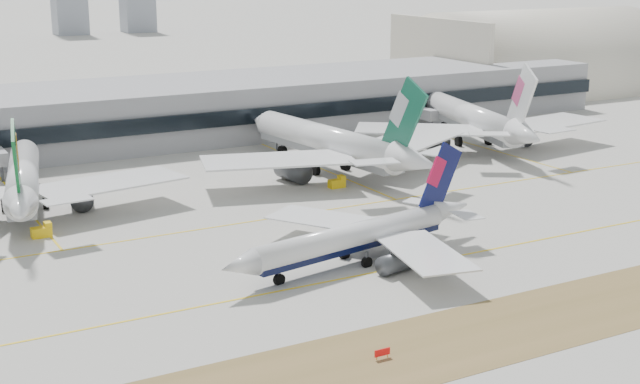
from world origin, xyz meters
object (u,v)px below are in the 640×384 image
widebody_china_air (476,121)px  taxiing_airliner (360,236)px  widebody_eva (23,181)px  widebody_cathay (333,144)px  hangar (533,90)px  terminal (153,112)px

widebody_china_air → taxiing_airliner: bearing=144.8°
widebody_eva → widebody_cathay: 68.78m
widebody_eva → hangar: hangar is taller
terminal → taxiing_airliner: bearing=-92.0°
hangar → widebody_china_air: bearing=-139.9°
terminal → widebody_cathay: bearing=-68.5°
taxiing_airliner → terminal: size_ratio=0.19×
widebody_cathay → hangar: hangar is taller
taxiing_airliner → terminal: 114.23m
taxiing_airliner → terminal: bearing=-102.5°
widebody_cathay → widebody_china_air: (48.07, 8.33, -0.11)m
widebody_china_air → hangar: bearing=-35.6°
taxiing_airliner → widebody_eva: size_ratio=0.84×
taxiing_airliner → hangar: 207.77m
taxiing_airliner → widebody_cathay: size_ratio=0.74×
widebody_eva → hangar: (200.30, 76.95, -5.89)m
widebody_china_air → terminal: size_ratio=0.24×
taxiing_airliner → widebody_cathay: 61.85m
widebody_china_air → terminal: (-71.09, 50.16, 0.84)m
terminal → hangar: 156.05m
widebody_eva → widebody_china_air: size_ratio=0.91×
taxiing_airliner → widebody_china_air: widebody_china_air is taller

